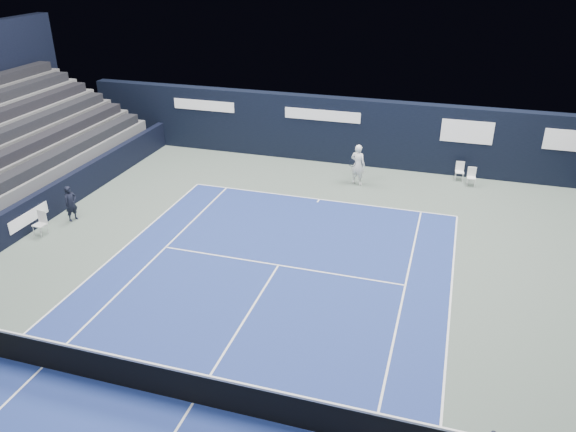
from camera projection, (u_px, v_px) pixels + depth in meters
name	position (u px, v px, depth m)	size (l,w,h in m)	color
ground	(227.00, 349.00, 14.59)	(48.00, 48.00, 0.00)	#4F5E55
court_surface	(193.00, 403.00, 12.87)	(10.97, 23.77, 0.01)	navy
folding_chair_back_a	(472.00, 173.00, 24.22)	(0.39, 0.41, 0.82)	white
folding_chair_back_b	(460.00, 170.00, 24.80)	(0.40, 0.39, 0.84)	white
line_judge_chair	(41.00, 221.00, 20.11)	(0.44, 0.43, 0.91)	silver
line_judge	(71.00, 203.00, 21.08)	(0.50, 0.33, 1.38)	black
court_markings	(193.00, 403.00, 12.87)	(11.03, 23.83, 0.00)	white
tennis_net	(191.00, 386.00, 12.65)	(12.90, 0.10, 1.10)	black
back_sponsor_wall	(344.00, 131.00, 26.37)	(26.00, 0.63, 3.10)	black
side_barrier_left	(24.00, 217.00, 20.23)	(0.33, 22.00, 1.20)	black
tennis_player	(358.00, 165.00, 24.17)	(0.75, 0.91, 1.80)	white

